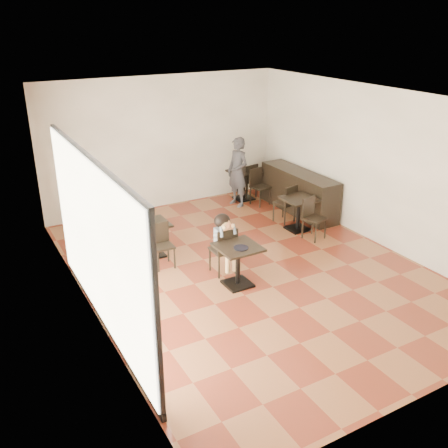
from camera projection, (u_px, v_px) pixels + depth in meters
floor at (250, 269)px, 9.51m from camera, size 6.00×8.00×0.01m
ceiling at (253, 98)px, 8.26m from camera, size 6.00×8.00×0.01m
wall_back at (163, 143)px, 12.10m from camera, size 6.00×0.01×3.20m
wall_front at (439, 289)px, 5.67m from camera, size 6.00×0.01×3.20m
wall_left at (83, 221)px, 7.53m from camera, size 0.01×8.00×3.20m
wall_right at (375, 166)px, 10.24m from camera, size 0.01×8.00×3.20m
storefront_window at (96, 245)px, 7.22m from camera, size 0.04×4.50×2.60m
child_table at (238, 266)px, 8.80m from camera, size 0.73×0.73×0.77m
child_chair at (223, 250)px, 9.21m from camera, size 0.41×0.41×0.92m
child at (223, 244)px, 9.17m from camera, size 0.41×0.58×1.16m
plate at (241, 248)px, 8.57m from camera, size 0.26×0.26×0.02m
pizza_slice at (228, 226)px, 8.85m from camera, size 0.27×0.21×0.06m
adult_patron at (238, 172)px, 12.37m from camera, size 0.53×0.70×1.74m
cafe_table_mid at (298, 214)px, 11.10m from camera, size 0.86×0.86×0.75m
cafe_table_left at (152, 239)px, 9.90m from camera, size 0.69×0.69×0.71m
cafe_table_back at (244, 185)px, 12.97m from camera, size 0.84×0.84×0.76m
chair_mid_a at (284, 203)px, 11.52m from camera, size 0.49×0.49×0.90m
chair_mid_b at (315, 219)px, 10.64m from camera, size 0.49×0.49×0.90m
chair_left_a at (142, 227)px, 10.32m from camera, size 0.40×0.40×0.85m
chair_left_b at (163, 246)px, 9.43m from camera, size 0.40×0.40×0.85m
chair_back_a at (247, 180)px, 13.09m from camera, size 0.48×0.48×0.91m
chair_back_b at (260, 187)px, 12.56m from camera, size 0.48×0.48×0.91m
service_counter at (299, 192)px, 12.11m from camera, size 0.60×2.40×1.00m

